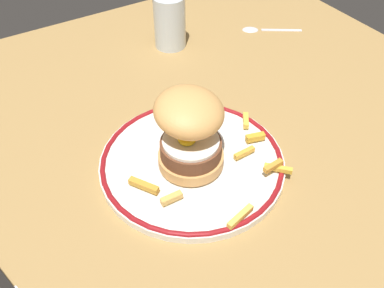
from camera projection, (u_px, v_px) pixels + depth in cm
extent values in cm
cube|color=#9E7A45|center=(152.00, 169.00, 67.82)|extent=(123.90, 100.07, 4.00)
cylinder|color=white|center=(192.00, 163.00, 65.19)|extent=(28.12, 28.12, 1.20)
torus|color=maroon|center=(192.00, 160.00, 64.77)|extent=(27.72, 27.72, 0.80)
cylinder|color=tan|center=(191.00, 158.00, 63.24)|extent=(9.73, 9.73, 1.80)
cylinder|color=brown|center=(191.00, 148.00, 61.80)|extent=(8.98, 8.98, 2.39)
cylinder|color=white|center=(191.00, 141.00, 60.80)|extent=(8.24, 8.24, 0.50)
ellipsoid|color=yellow|center=(187.00, 139.00, 60.11)|extent=(2.60, 2.60, 1.40)
ellipsoid|color=tan|center=(189.00, 111.00, 58.68)|extent=(11.99, 12.43, 6.20)
cube|color=gold|center=(244.00, 153.00, 64.84)|extent=(3.60, 0.85, 0.76)
cube|color=gold|center=(278.00, 168.00, 62.46)|extent=(3.39, 3.52, 0.76)
cube|color=gold|center=(190.00, 118.00, 70.78)|extent=(2.91, 0.91, 0.81)
cube|color=#E9B64B|center=(240.00, 216.00, 56.21)|extent=(4.67, 1.88, 0.80)
cube|color=gold|center=(144.00, 185.00, 60.00)|extent=(3.20, 4.42, 0.93)
cube|color=gold|center=(255.00, 137.00, 67.17)|extent=(3.19, 1.79, 1.00)
cube|color=gold|center=(246.00, 120.00, 70.24)|extent=(2.57, 3.19, 0.84)
cube|color=#DEA950|center=(171.00, 198.00, 58.36)|extent=(3.16, 0.98, 0.90)
cube|color=gold|center=(273.00, 166.00, 61.74)|extent=(3.36, 1.03, 0.79)
cylinder|color=silver|center=(170.00, 22.00, 87.51)|extent=(6.52, 6.52, 10.84)
cylinder|color=silver|center=(170.00, 34.00, 89.37)|extent=(6.00, 6.00, 5.48)
cube|color=silver|center=(282.00, 30.00, 95.67)|extent=(7.95, 5.63, 0.32)
ellipsoid|color=silver|center=(250.00, 28.00, 95.68)|extent=(4.44, 4.15, 0.90)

